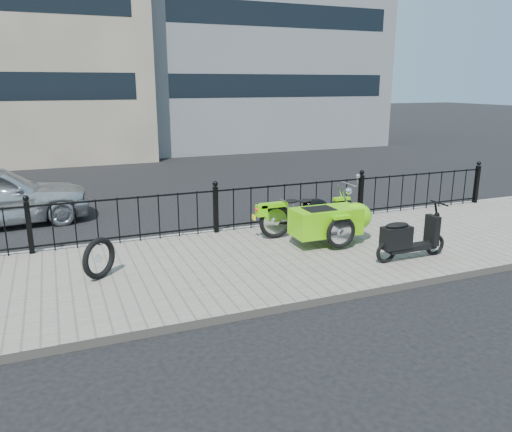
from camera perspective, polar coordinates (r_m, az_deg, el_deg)
name	(u,v)px	position (r m, az deg, el deg)	size (l,w,h in m)	color
ground	(238,257)	(9.23, -2.08, -4.72)	(120.00, 120.00, 0.00)	black
sidewalk	(248,263)	(8.77, -0.95, -5.36)	(30.00, 3.80, 0.12)	gray
curb	(214,233)	(10.51, -4.80, -1.95)	(30.00, 0.10, 0.12)	gray
iron_fence	(216,210)	(10.24, -4.62, 0.66)	(14.11, 0.11, 1.08)	black
motorcycle_sidecar	(330,218)	(9.69, 8.46, -0.24)	(2.28, 1.48, 0.98)	black
scooter	(407,239)	(9.02, 16.89, -2.51)	(1.44, 0.42, 0.98)	black
spare_tire	(99,258)	(8.20, -17.49, -4.63)	(0.67, 0.67, 0.10)	black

